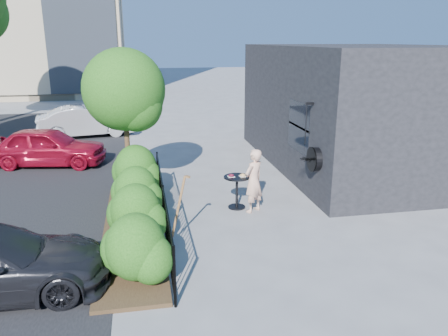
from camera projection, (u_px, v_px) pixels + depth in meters
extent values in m
plane|color=gray|center=(229.00, 226.00, 10.19)|extent=(120.00, 120.00, 0.00)
cube|color=black|center=(361.00, 106.00, 14.86)|extent=(6.00, 9.00, 4.00)
cube|color=black|center=(299.00, 127.00, 12.40)|extent=(0.04, 1.60, 1.40)
cube|color=black|center=(299.00, 127.00, 12.40)|extent=(0.05, 1.70, 0.06)
cylinder|color=black|center=(315.00, 159.00, 11.12)|extent=(0.18, 0.60, 0.60)
cylinder|color=black|center=(311.00, 159.00, 11.10)|extent=(0.03, 0.64, 0.64)
cube|color=black|center=(310.00, 103.00, 11.21)|extent=(0.25, 0.06, 0.06)
cylinder|color=black|center=(306.00, 125.00, 11.35)|extent=(0.02, 0.02, 1.05)
cylinder|color=black|center=(175.00, 277.00, 6.94)|extent=(0.05, 0.05, 1.10)
cylinder|color=black|center=(164.00, 208.00, 9.76)|extent=(0.05, 0.05, 1.10)
cylinder|color=black|center=(158.00, 170.00, 12.59)|extent=(0.05, 0.05, 1.10)
cube|color=black|center=(163.00, 187.00, 9.62)|extent=(0.03, 6.00, 0.03)
cube|color=black|center=(164.00, 227.00, 9.89)|extent=(0.03, 6.00, 0.03)
cylinder|color=black|center=(174.00, 274.00, 7.03)|extent=(0.02, 0.02, 1.04)
cylinder|color=black|center=(173.00, 268.00, 7.22)|extent=(0.02, 0.02, 1.04)
cylinder|color=black|center=(172.00, 262.00, 7.41)|extent=(0.02, 0.02, 1.04)
cylinder|color=black|center=(171.00, 256.00, 7.60)|extent=(0.02, 0.02, 1.04)
cylinder|color=black|center=(171.00, 251.00, 7.79)|extent=(0.02, 0.02, 1.04)
cylinder|color=black|center=(170.00, 246.00, 7.97)|extent=(0.02, 0.02, 1.04)
cylinder|color=black|center=(169.00, 241.00, 8.16)|extent=(0.02, 0.02, 1.04)
cylinder|color=black|center=(168.00, 237.00, 8.35)|extent=(0.02, 0.02, 1.04)
cylinder|color=black|center=(168.00, 232.00, 8.54)|extent=(0.02, 0.02, 1.04)
cylinder|color=black|center=(167.00, 228.00, 8.73)|extent=(0.02, 0.02, 1.04)
cylinder|color=black|center=(166.00, 224.00, 8.92)|extent=(0.02, 0.02, 1.04)
cylinder|color=black|center=(166.00, 220.00, 9.10)|extent=(0.02, 0.02, 1.04)
cylinder|color=black|center=(165.00, 217.00, 9.29)|extent=(0.02, 0.02, 1.04)
cylinder|color=black|center=(164.00, 213.00, 9.48)|extent=(0.02, 0.02, 1.04)
cylinder|color=black|center=(164.00, 210.00, 9.67)|extent=(0.02, 0.02, 1.04)
cylinder|color=black|center=(163.00, 207.00, 9.86)|extent=(0.02, 0.02, 1.04)
cylinder|color=black|center=(163.00, 204.00, 10.05)|extent=(0.02, 0.02, 1.04)
cylinder|color=black|center=(162.00, 200.00, 10.24)|extent=(0.02, 0.02, 1.04)
cylinder|color=black|center=(162.00, 198.00, 10.42)|extent=(0.02, 0.02, 1.04)
cylinder|color=black|center=(162.00, 195.00, 10.61)|extent=(0.02, 0.02, 1.04)
cylinder|color=black|center=(161.00, 192.00, 10.80)|extent=(0.02, 0.02, 1.04)
cylinder|color=black|center=(161.00, 189.00, 10.99)|extent=(0.02, 0.02, 1.04)
cylinder|color=black|center=(160.00, 187.00, 11.18)|extent=(0.02, 0.02, 1.04)
cylinder|color=black|center=(160.00, 184.00, 11.37)|extent=(0.02, 0.02, 1.04)
cylinder|color=black|center=(160.00, 182.00, 11.55)|extent=(0.02, 0.02, 1.04)
cylinder|color=black|center=(159.00, 180.00, 11.74)|extent=(0.02, 0.02, 1.04)
cylinder|color=black|center=(159.00, 178.00, 11.93)|extent=(0.02, 0.02, 1.04)
cylinder|color=black|center=(158.00, 175.00, 12.12)|extent=(0.02, 0.02, 1.04)
cylinder|color=black|center=(158.00, 173.00, 12.31)|extent=(0.02, 0.02, 1.04)
cylinder|color=black|center=(158.00, 171.00, 12.50)|extent=(0.02, 0.02, 1.04)
cube|color=#382616|center=(133.00, 232.00, 9.78)|extent=(1.30, 6.00, 0.08)
ellipsoid|color=#1B4F12|center=(136.00, 249.00, 7.54)|extent=(1.10, 1.10, 1.24)
ellipsoid|color=#1B4F12|center=(136.00, 214.00, 9.05)|extent=(1.10, 1.10, 1.24)
ellipsoid|color=#1B4F12|center=(136.00, 191.00, 10.46)|extent=(1.10, 1.10, 1.24)
ellipsoid|color=#1B4F12|center=(136.00, 174.00, 11.78)|extent=(1.10, 1.10, 1.24)
cylinder|color=#3F2B19|center=(128.00, 152.00, 12.07)|extent=(0.14, 0.14, 2.40)
sphere|color=#1B4F12|center=(124.00, 92.00, 11.61)|extent=(2.20, 2.20, 2.20)
sphere|color=#1B4F12|center=(136.00, 105.00, 11.57)|extent=(1.43, 1.43, 1.43)
cylinder|color=black|center=(237.00, 177.00, 11.06)|extent=(0.67, 0.67, 0.03)
cylinder|color=black|center=(237.00, 192.00, 11.18)|extent=(0.07, 0.07, 0.81)
cylinder|color=black|center=(237.00, 207.00, 11.29)|extent=(0.45, 0.45, 0.03)
cube|color=white|center=(231.00, 177.00, 11.04)|extent=(0.18, 0.18, 0.01)
cube|color=white|center=(243.00, 176.00, 11.06)|extent=(0.18, 0.18, 0.01)
torus|color=#450B25|center=(231.00, 175.00, 11.03)|extent=(0.15, 0.15, 0.05)
torus|color=tan|center=(243.00, 175.00, 11.05)|extent=(0.15, 0.15, 0.05)
imported|color=#E3AE93|center=(254.00, 181.00, 10.83)|extent=(0.70, 0.66, 1.62)
cylinder|color=brown|center=(178.00, 207.00, 9.12)|extent=(0.36, 0.05, 1.35)
cube|color=gray|center=(170.00, 239.00, 9.28)|extent=(0.09, 0.20, 0.29)
cylinder|color=brown|center=(188.00, 177.00, 8.97)|extent=(0.11, 0.11, 0.06)
imported|color=maroon|center=(47.00, 147.00, 14.91)|extent=(4.09, 2.19, 1.32)
imported|color=#B1B1B6|center=(86.00, 121.00, 19.41)|extent=(4.35, 2.14, 1.37)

